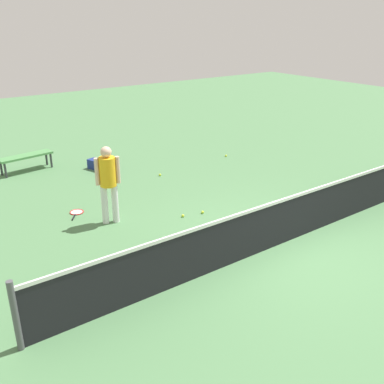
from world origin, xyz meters
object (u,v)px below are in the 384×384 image
at_px(tennis_ball_stray_left, 311,215).
at_px(tennis_ball_stray_right, 333,190).
at_px(player_near_side, 108,179).
at_px(tennis_ball_midcourt, 203,212).
at_px(courtside_bench, 26,157).
at_px(tennis_ball_near_player, 226,156).
at_px(equipment_bag, 99,165).
at_px(tennis_ball_by_net, 160,175).
at_px(tennis_racket_near_player, 76,213).
at_px(tennis_ball_baseline, 183,216).

xyz_separation_m(tennis_ball_stray_left, tennis_ball_stray_right, (-1.63, -0.67, 0.00)).
relative_size(player_near_side, tennis_ball_midcourt, 25.76).
bearing_deg(courtside_bench, tennis_ball_near_player, 157.47).
bearing_deg(tennis_ball_midcourt, courtside_bench, -66.12).
relative_size(tennis_ball_stray_right, equipment_bag, 0.08).
xyz_separation_m(tennis_ball_by_net, equipment_bag, (1.14, -1.47, 0.11)).
relative_size(tennis_racket_near_player, tennis_ball_near_player, 8.71).
relative_size(tennis_racket_near_player, tennis_ball_stray_left, 8.71).
relative_size(tennis_ball_midcourt, courtside_bench, 0.04).
xyz_separation_m(tennis_ball_near_player, equipment_bag, (3.78, -1.18, 0.11)).
relative_size(player_near_side, tennis_ball_by_net, 25.76).
relative_size(tennis_ball_near_player, tennis_ball_midcourt, 1.00).
bearing_deg(tennis_ball_by_net, courtside_bench, -41.95).
relative_size(tennis_ball_by_net, tennis_ball_midcourt, 1.00).
bearing_deg(tennis_ball_midcourt, tennis_ball_baseline, -12.75).
bearing_deg(courtside_bench, tennis_racket_near_player, 90.34).
xyz_separation_m(tennis_ball_stray_right, equipment_bag, (4.11, -5.02, 0.11)).
relative_size(tennis_ball_near_player, courtside_bench, 0.04).
bearing_deg(equipment_bag, tennis_racket_near_player, 55.23).
bearing_deg(tennis_ball_stray_left, tennis_ball_midcourt, -39.12).
distance_m(tennis_ball_near_player, tennis_ball_midcourt, 4.36).
bearing_deg(player_near_side, tennis_racket_near_player, -64.16).
bearing_deg(tennis_ball_baseline, tennis_ball_near_player, -141.84).
bearing_deg(tennis_ball_baseline, tennis_ball_midcourt, 167.25).
height_order(player_near_side, tennis_ball_by_net, player_near_side).
xyz_separation_m(tennis_ball_near_player, tennis_ball_stray_right, (-0.33, 3.83, 0.00)).
xyz_separation_m(tennis_racket_near_player, tennis_ball_midcourt, (-2.31, 1.70, 0.02)).
bearing_deg(tennis_ball_midcourt, tennis_ball_stray_left, 140.88).
distance_m(tennis_ball_midcourt, equipment_bag, 4.20).
bearing_deg(player_near_side, tennis_ball_by_net, -142.12).
relative_size(tennis_ball_near_player, tennis_ball_stray_right, 1.00).
height_order(tennis_ball_by_net, tennis_ball_midcourt, same).
distance_m(player_near_side, tennis_ball_stray_left, 4.53).
height_order(tennis_racket_near_player, tennis_ball_stray_left, tennis_ball_stray_left).
bearing_deg(tennis_ball_baseline, player_near_side, -26.44).
distance_m(tennis_ball_by_net, courtside_bench, 3.87).
height_order(tennis_ball_near_player, tennis_ball_midcourt, same).
bearing_deg(tennis_ball_stray_right, tennis_ball_baseline, -13.60).
bearing_deg(player_near_side, tennis_ball_stray_left, 148.13).
bearing_deg(tennis_ball_baseline, equipment_bag, -88.17).
xyz_separation_m(player_near_side, tennis_ball_by_net, (-2.41, -1.88, -0.98)).
relative_size(player_near_side, tennis_ball_near_player, 25.76).
height_order(tennis_ball_baseline, tennis_ball_stray_right, same).
height_order(tennis_ball_stray_right, courtside_bench, courtside_bench).
height_order(tennis_ball_midcourt, tennis_ball_stray_left, same).
bearing_deg(tennis_ball_stray_left, courtside_bench, -58.19).
relative_size(tennis_ball_midcourt, equipment_bag, 0.08).
bearing_deg(tennis_ball_near_player, tennis_ball_stray_right, 94.98).
xyz_separation_m(player_near_side, courtside_bench, (0.45, -4.46, -0.59)).
distance_m(courtside_bench, equipment_bag, 2.07).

